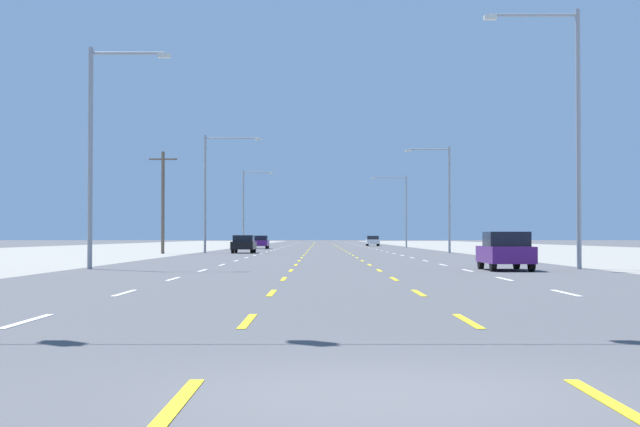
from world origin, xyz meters
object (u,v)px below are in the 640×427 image
Objects in this scene: sedan_far_right_midfar at (371,241)px; streetlight_left_row_1 at (210,184)px; sedan_far_left_near at (242,244)px; streetlight_right_row_0 at (568,120)px; streetlight_right_row_2 at (400,205)px; streetlight_left_row_0 at (96,142)px; hatchback_far_right_nearest at (504,251)px; streetlight_left_row_2 at (245,203)px; streetlight_right_row_1 at (443,191)px; sedan_far_left_mid at (258,242)px.

sedan_far_right_midfar is 0.46× the size of streetlight_left_row_1.
sedan_far_left_near is 0.42× the size of streetlight_right_row_0.
streetlight_right_row_0 is at bearing -89.89° from streetlight_right_row_2.
streetlight_left_row_1 is (0.19, 39.40, 0.45)m from streetlight_left_row_0.
streetlight_right_row_0 is (16.64, -38.38, 5.44)m from sedan_far_left_near.
hatchback_far_right_nearest is 80.46m from streetlight_right_row_2.
hatchback_far_right_nearest is 0.87× the size of sedan_far_left_near.
streetlight_left_row_0 is (-16.76, -96.42, 4.54)m from sedan_far_right_midfar.
streetlight_right_row_0 reaches higher than streetlight_left_row_2.
sedan_far_left_near is 17.21m from streetlight_right_row_1.
streetlight_left_row_2 is (-2.56, 13.02, 4.78)m from sedan_far_left_mid.
streetlight_right_row_1 is at bearing 63.57° from streetlight_left_row_0.
hatchback_far_right_nearest is at bearing -90.07° from sedan_far_right_midfar.
sedan_far_right_midfar is 59.59m from streetlight_left_row_1.
streetlight_left_row_2 is (-0.14, 39.40, -0.21)m from streetlight_left_row_1.
streetlight_left_row_0 is at bearing -94.44° from sedan_far_left_near.
streetlight_right_row_0 is 43.93m from streetlight_left_row_1.
sedan_far_left_near is at bearing -89.22° from sedan_far_left_mid.
streetlight_right_row_2 is at bearing -81.25° from sedan_far_right_midfar.
sedan_far_left_mid is at bearing 122.77° from streetlight_right_row_1.
streetlight_left_row_2 is at bearing 94.15° from sedan_far_left_near.
sedan_far_left_mid is at bearing 84.77° from streetlight_left_row_1.
streetlight_left_row_0 reaches higher than streetlight_right_row_1.
streetlight_left_row_2 is (-2.93, 40.42, 4.78)m from sedan_far_left_near.
streetlight_left_row_0 is at bearing -90.03° from streetlight_left_row_2.
sedan_far_right_midfar is at bearing 98.75° from streetlight_right_row_2.
sedan_far_right_midfar is 0.50× the size of streetlight_right_row_2.
streetlight_right_row_0 is at bearing -89.96° from streetlight_right_row_1.
hatchback_far_right_nearest is 0.36× the size of streetlight_right_row_0.
streetlight_left_row_1 is 39.40m from streetlight_left_row_2.
streetlight_right_row_0 is at bearing -75.50° from sedan_far_left_mid.
sedan_far_left_mid is 1.00× the size of sedan_far_right_midfar.
sedan_far_left_mid is at bearing -114.79° from sedan_far_right_midfar.
streetlight_right_row_1 reaches higher than sedan_far_right_midfar.
sedan_far_left_near is 0.47× the size of streetlight_left_row_2.
streetlight_left_row_2 is at bearing -180.00° from streetlight_right_row_2.
sedan_far_left_mid is 21.78m from streetlight_right_row_2.
sedan_far_left_mid is 0.46× the size of streetlight_left_row_1.
streetlight_left_row_1 reaches higher than streetlight_right_row_2.
streetlight_left_row_2 is at bearing 89.97° from streetlight_left_row_0.
streetlight_left_row_2 is (0.05, 78.80, 0.23)m from streetlight_left_row_0.
sedan_far_left_near is at bearing -20.16° from streetlight_left_row_1.
sedan_far_left_near is 1.00× the size of sedan_far_left_mid.
streetlight_left_row_0 is at bearing -90.28° from streetlight_left_row_1.
streetlight_left_row_1 is 19.40m from streetlight_right_row_1.
streetlight_left_row_1 is 43.87m from streetlight_right_row_2.
streetlight_right_row_2 is (16.49, 40.42, 4.52)m from sedan_far_left_near.
streetlight_right_row_1 is at bearing -63.62° from streetlight_left_row_2.
streetlight_right_row_1 is at bearing -89.83° from streetlight_right_row_2.
streetlight_left_row_2 reaches higher than streetlight_left_row_0.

